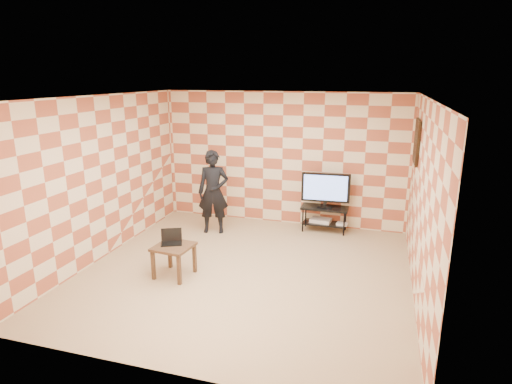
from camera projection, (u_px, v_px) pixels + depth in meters
floor at (245, 272)px, 6.76m from camera, size 5.00×5.00×0.00m
wall_back at (282, 159)px, 8.71m from camera, size 5.00×0.02×2.70m
wall_front at (164, 254)px, 4.09m from camera, size 5.00×0.02×2.70m
wall_left at (101, 178)px, 7.08m from camera, size 0.02×5.00×2.70m
wall_right at (422, 203)px, 5.72m from camera, size 0.02×5.00×2.70m
ceiling at (244, 97)px, 6.04m from camera, size 5.00×5.00×0.02m
wall_art at (417, 142)px, 7.00m from camera, size 0.04×0.72×0.72m
tv_stand at (325, 213)px, 8.44m from camera, size 0.91×0.41×0.50m
tv at (326, 188)px, 8.30m from camera, size 0.94×0.19×0.68m
dvd_player at (321, 220)px, 8.53m from camera, size 0.43×0.33×0.07m
game_console at (342, 224)px, 8.34m from camera, size 0.22×0.18×0.05m
side_table at (174, 251)px, 6.52m from camera, size 0.59×0.59×0.50m
laptop at (172, 240)px, 6.59m from camera, size 0.39×0.36×0.21m
person at (213, 192)px, 8.28m from camera, size 0.67×0.53×1.63m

